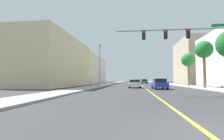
{
  "coord_description": "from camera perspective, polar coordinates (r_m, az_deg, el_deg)",
  "views": [
    {
      "loc": [
        -1.9,
        -4.76,
        1.39
      ],
      "look_at": [
        -5.23,
        22.87,
        2.91
      ],
      "focal_mm": 28.04,
      "sensor_mm": 36.0,
      "label": 1
    }
  ],
  "objects": [
    {
      "name": "lane_marking_center",
      "position": [
        46.82,
        9.22,
        -4.78
      ],
      "size": [
        0.16,
        144.0,
        0.01
      ],
      "primitive_type": "cube",
      "color": "yellow",
      "rests_on": "ground"
    },
    {
      "name": "traffic_signal_mast",
      "position": [
        17.94,
        26.31,
        8.56
      ],
      "size": [
        11.59,
        0.36,
        6.27
      ],
      "color": "gray",
      "rests_on": "sidewalk_right"
    },
    {
      "name": "building_left_near",
      "position": [
        39.27,
        -18.63,
        2.28
      ],
      "size": [
        10.19,
        23.72,
        9.95
      ],
      "primitive_type": "cube",
      "color": "beige",
      "rests_on": "ground"
    },
    {
      "name": "ground",
      "position": [
        46.82,
        9.22,
        -4.79
      ],
      "size": [
        192.0,
        192.0,
        0.0
      ],
      "primitive_type": "plane",
      "color": "#38383A"
    },
    {
      "name": "building_right_far",
      "position": [
        65.43,
        28.45,
        2.34
      ],
      "size": [
        17.02,
        19.47,
        14.37
      ],
      "primitive_type": "cube",
      "color": "tan",
      "rests_on": "ground"
    },
    {
      "name": "car_green",
      "position": [
        58.5,
        10.46,
        -3.68
      ],
      "size": [
        2.03,
        4.14,
        1.5
      ],
      "rotation": [
        0.0,
        0.0,
        0.02
      ],
      "color": "#196638",
      "rests_on": "ground"
    },
    {
      "name": "street_lamp",
      "position": [
        33.11,
        -4.03,
        2.3
      ],
      "size": [
        0.56,
        0.28,
        7.88
      ],
      "color": "gray",
      "rests_on": "sidewalk_left"
    },
    {
      "name": "palm_far",
      "position": [
        36.44,
        23.58,
        2.95
      ],
      "size": [
        2.57,
        2.57,
        6.29
      ],
      "color": "brown",
      "rests_on": "sidewalk_right"
    },
    {
      "name": "palm_mid",
      "position": [
        29.88,
        27.78,
        5.65
      ],
      "size": [
        2.59,
        2.59,
        7.06
      ],
      "color": "brown",
      "rests_on": "sidewalk_right"
    },
    {
      "name": "car_white",
      "position": [
        29.69,
        7.43,
        -4.4
      ],
      "size": [
        1.95,
        3.89,
        1.38
      ],
      "rotation": [
        0.0,
        0.0,
        -0.0
      ],
      "color": "white",
      "rests_on": "ground"
    },
    {
      "name": "sidewalk_left",
      "position": [
        47.35,
        -2.01,
        -4.72
      ],
      "size": [
        3.11,
        168.0,
        0.15
      ],
      "primitive_type": "cube",
      "color": "#9E9B93",
      "rests_on": "ground"
    },
    {
      "name": "car_blue",
      "position": [
        26.53,
        15.22,
        -4.32
      ],
      "size": [
        1.87,
        4.59,
        1.53
      ],
      "rotation": [
        0.0,
        0.0,
        0.01
      ],
      "color": "#1E389E",
      "rests_on": "ground"
    },
    {
      "name": "building_left_far",
      "position": [
        65.09,
        -9.16,
        -0.08
      ],
      "size": [
        12.37,
        23.43,
        9.61
      ],
      "primitive_type": "cube",
      "color": "silver",
      "rests_on": "ground"
    },
    {
      "name": "sidewalk_right",
      "position": [
        48.08,
        20.26,
        -4.5
      ],
      "size": [
        3.11,
        168.0,
        0.15
      ],
      "primitive_type": "cube",
      "color": "beige",
      "rests_on": "ground"
    }
  ]
}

